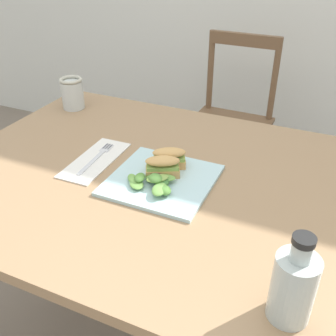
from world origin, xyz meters
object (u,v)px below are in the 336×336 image
Objects in this scene: plate_lunch at (162,180)px; sandwich_half_front at (163,166)px; dining_table at (151,210)px; fork_on_napkin at (98,156)px; sandwich_half_back at (169,157)px; bottle_cold_brew at (292,290)px; chair_wooden_far at (230,123)px; mason_jar_iced_tea at (73,95)px.

plate_lunch is 0.04m from sandwich_half_front.
dining_table is 0.22m from fork_on_napkin.
sandwich_half_front is (-0.01, 0.02, 0.03)m from plate_lunch.
bottle_cold_brew is at bearing -42.72° from sandwich_half_back.
sandwich_half_front is 0.22m from fork_on_napkin.
fork_on_napkin is at bearing -97.05° from chair_wooden_far.
chair_wooden_far is 1.46m from bottle_cold_brew.
chair_wooden_far is 1.08m from sandwich_half_front.
fork_on_napkin is at bearing -44.34° from mason_jar_iced_tea.
chair_wooden_far is 1.04m from sandwich_half_back.
mason_jar_iced_tea reaches higher than fork_on_napkin.
sandwich_half_front is 0.05m from sandwich_half_back.
dining_table is at bearing -87.02° from chair_wooden_far.
bottle_cold_brew is at bearing -34.45° from mason_jar_iced_tea.
bottle_cold_brew is (0.48, -1.34, 0.35)m from chair_wooden_far.
fork_on_napkin is (-0.22, 0.04, 0.00)m from plate_lunch.
sandwich_half_back is 0.89× the size of mason_jar_iced_tea.
plate_lunch is 0.48m from bottle_cold_brew.
sandwich_half_back is (0.09, -0.98, 0.33)m from chair_wooden_far.
sandwich_half_front is at bearing 107.44° from plate_lunch.
plate_lunch is at bearing -83.06° from sandwich_half_back.
plate_lunch is 1.50× the size of bottle_cold_brew.
mason_jar_iced_tea is at bearing 145.55° from bottle_cold_brew.
sandwich_half_front reaches higher than dining_table.
sandwich_half_front is at bearing -30.80° from mason_jar_iced_tea.
mason_jar_iced_tea is (-0.29, 0.28, 0.05)m from fork_on_napkin.
sandwich_half_back is 0.57× the size of bottle_cold_brew.
fork_on_napkin is 0.40m from mason_jar_iced_tea.
chair_wooden_far is 3.27× the size of plate_lunch.
plate_lunch is 2.33× the size of mason_jar_iced_tea.
chair_wooden_far is at bearing 95.47° from plate_lunch.
bottle_cold_brew is (0.60, -0.33, 0.06)m from fork_on_napkin.
plate_lunch is at bearing -84.53° from chair_wooden_far.
sandwich_half_back is at bearing -84.62° from chair_wooden_far.
plate_lunch is 0.07m from sandwich_half_back.
sandwich_half_back is at bearing -26.71° from mason_jar_iced_tea.
mason_jar_iced_tea is at bearing 153.29° from sandwich_half_back.
chair_wooden_far is at bearing 95.38° from sandwich_half_back.
dining_table is at bearing -32.23° from mason_jar_iced_tea.
fork_on_napkin is at bearing 174.41° from sandwich_half_front.
chair_wooden_far is 1.06m from fork_on_napkin.
plate_lunch is at bearing -28.68° from dining_table.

